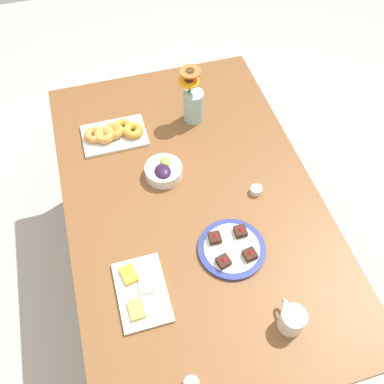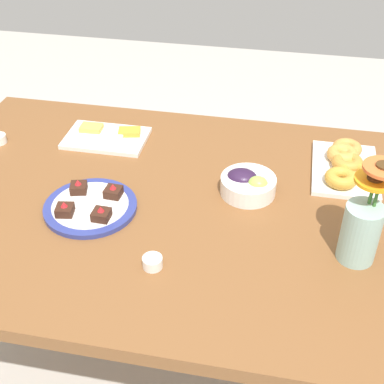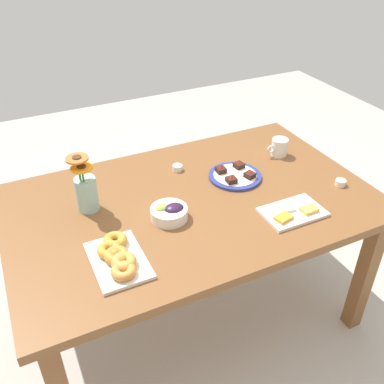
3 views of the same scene
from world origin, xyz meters
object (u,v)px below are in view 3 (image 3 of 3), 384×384
at_px(croissant_platter, 118,257).
at_px(dining_table, 192,215).
at_px(jam_cup_honey, 177,168).
at_px(jam_cup_berry, 341,182).
at_px(coffee_mug, 279,147).
at_px(flower_vase, 86,191).
at_px(dessert_plate, 235,176).
at_px(grape_bowl, 169,212).
at_px(cheese_platter, 293,212).

bearing_deg(croissant_platter, dining_table, -149.85).
bearing_deg(croissant_platter, jam_cup_honey, -132.71).
xyz_separation_m(jam_cup_honey, jam_cup_berry, (-0.63, 0.45, 0.00)).
relative_size(coffee_mug, flower_vase, 0.45).
distance_m(jam_cup_honey, dessert_plate, 0.28).
distance_m(coffee_mug, croissant_platter, 1.08).
xyz_separation_m(grape_bowl, croissant_platter, (0.27, 0.16, -0.01)).
bearing_deg(dining_table, jam_cup_berry, 163.91).
bearing_deg(coffee_mug, dining_table, 16.28).
xyz_separation_m(dining_table, jam_cup_berry, (-0.67, 0.19, 0.10)).
relative_size(cheese_platter, dessert_plate, 1.04).
xyz_separation_m(croissant_platter, jam_cup_berry, (-1.08, -0.05, -0.01)).
bearing_deg(dessert_plate, cheese_platter, 101.49).
bearing_deg(jam_cup_berry, dining_table, -16.09).
height_order(jam_cup_berry, flower_vase, flower_vase).
distance_m(jam_cup_honey, jam_cup_berry, 0.77).
relative_size(coffee_mug, dessert_plate, 0.47).
height_order(dining_table, jam_cup_berry, jam_cup_berry).
bearing_deg(grape_bowl, jam_cup_honey, -118.95).
xyz_separation_m(jam_cup_berry, dessert_plate, (0.41, -0.27, -0.00)).
height_order(croissant_platter, jam_cup_berry, croissant_platter).
height_order(dining_table, cheese_platter, cheese_platter).
relative_size(dining_table, flower_vase, 6.04).
distance_m(cheese_platter, flower_vase, 0.87).
bearing_deg(jam_cup_berry, jam_cup_honey, -35.67).
distance_m(coffee_mug, jam_cup_honey, 0.54).
xyz_separation_m(grape_bowl, jam_cup_berry, (-0.81, 0.11, -0.01)).
distance_m(jam_cup_berry, dessert_plate, 0.49).
bearing_deg(croissant_platter, flower_vase, -87.82).
xyz_separation_m(coffee_mug, jam_cup_berry, (-0.09, 0.36, -0.03)).
relative_size(grape_bowl, flower_vase, 0.58).
distance_m(dining_table, jam_cup_honey, 0.28).
relative_size(dining_table, cheese_platter, 6.15).
xyz_separation_m(cheese_platter, flower_vase, (0.76, -0.41, 0.08)).
relative_size(jam_cup_honey, jam_cup_berry, 1.00).
height_order(cheese_platter, jam_cup_honey, cheese_platter).
bearing_deg(dessert_plate, jam_cup_berry, 146.43).
distance_m(dessert_plate, flower_vase, 0.70).
bearing_deg(flower_vase, coffee_mug, -177.64).
bearing_deg(dining_table, dessert_plate, -163.90).
height_order(grape_bowl, croissant_platter, grape_bowl).
bearing_deg(croissant_platter, jam_cup_berry, -177.51).
relative_size(dining_table, croissant_platter, 5.54).
bearing_deg(croissant_platter, grape_bowl, -149.57).
height_order(coffee_mug, jam_cup_honey, coffee_mug).
bearing_deg(coffee_mug, dessert_plate, 16.44).
bearing_deg(grape_bowl, coffee_mug, -160.90).
bearing_deg(cheese_platter, coffee_mug, -118.51).
bearing_deg(coffee_mug, grape_bowl, 19.10).
distance_m(cheese_platter, jam_cup_honey, 0.61).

